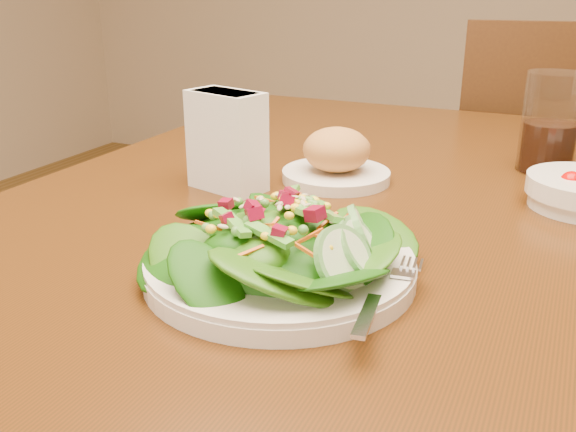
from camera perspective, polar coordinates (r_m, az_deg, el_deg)
The scene contains 6 objects.
dining_table at distance 0.93m, azimuth 4.28°, elevation -4.47°, with size 0.90×1.40×0.75m.
chair_far at distance 1.80m, azimuth 20.96°, elevation 1.75°, with size 0.50×0.51×0.95m.
salad_plate at distance 0.65m, azimuth 0.03°, elevation -3.17°, with size 0.28×0.28×0.08m.
bread_plate at distance 0.96m, azimuth 4.32°, elevation 5.03°, with size 0.16×0.16×0.08m.
drinking_glass at distance 1.08m, azimuth 22.25°, elevation 7.09°, with size 0.09×0.09×0.15m.
napkin_holder at distance 0.92m, azimuth -5.46°, elevation 6.88°, with size 0.12×0.09×0.14m.
Camera 1 is at (0.28, -0.79, 1.04)m, focal length 40.00 mm.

